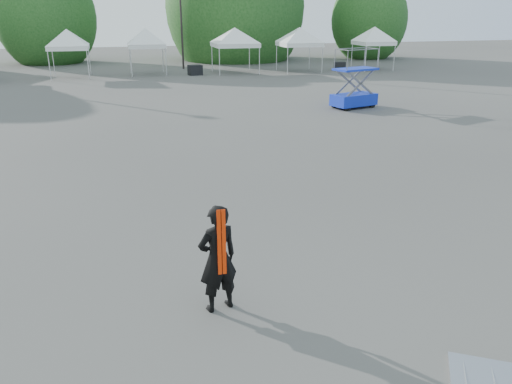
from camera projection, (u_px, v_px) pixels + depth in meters
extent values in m
plane|color=#474442|center=(231.00, 226.00, 11.24)|extent=(120.00, 120.00, 0.00)
cylinder|color=black|center=(181.00, 7.00, 39.35)|extent=(0.16, 0.16, 9.50)
cylinder|color=#382314|center=(50.00, 50.00, 45.17)|extent=(0.36, 0.36, 2.27)
ellipsoid|color=#174718|center=(46.00, 17.00, 44.21)|extent=(4.16, 4.16, 4.78)
cylinder|color=#382314|center=(236.00, 44.00, 48.31)|extent=(0.36, 0.36, 2.80)
ellipsoid|color=#174718|center=(235.00, 7.00, 47.12)|extent=(5.12, 5.12, 5.89)
cylinder|color=#382314|center=(367.00, 47.00, 49.77)|extent=(0.36, 0.36, 2.10)
ellipsoid|color=#174718|center=(369.00, 20.00, 48.88)|extent=(3.84, 3.84, 4.42)
cylinder|color=silver|center=(49.00, 66.00, 33.93)|extent=(0.06, 0.06, 2.00)
cylinder|color=silver|center=(88.00, 65.00, 34.55)|extent=(0.06, 0.06, 2.00)
cylinder|color=silver|center=(53.00, 62.00, 36.22)|extent=(0.06, 0.06, 2.00)
cylinder|color=silver|center=(90.00, 61.00, 36.83)|extent=(0.06, 0.06, 2.00)
cube|color=white|center=(68.00, 48.00, 35.01)|extent=(2.72, 2.72, 0.30)
pyramid|color=white|center=(66.00, 29.00, 34.58)|extent=(3.85, 3.85, 1.10)
cylinder|color=silver|center=(131.00, 63.00, 35.70)|extent=(0.06, 0.06, 2.00)
cylinder|color=silver|center=(166.00, 62.00, 36.30)|extent=(0.06, 0.06, 2.00)
cylinder|color=silver|center=(130.00, 60.00, 37.95)|extent=(0.06, 0.06, 2.00)
cylinder|color=silver|center=(163.00, 59.00, 38.55)|extent=(0.06, 0.06, 2.00)
cube|color=white|center=(147.00, 46.00, 36.75)|extent=(2.67, 2.67, 0.30)
pyramid|color=white|center=(145.00, 28.00, 36.32)|extent=(3.78, 3.78, 1.10)
cylinder|color=silver|center=(219.00, 62.00, 36.35)|extent=(0.06, 0.06, 2.00)
cylinder|color=silver|center=(259.00, 61.00, 37.09)|extent=(0.06, 0.06, 2.00)
cylinder|color=silver|center=(212.00, 58.00, 39.10)|extent=(0.06, 0.06, 2.00)
cylinder|color=silver|center=(249.00, 57.00, 39.84)|extent=(0.06, 0.06, 2.00)
cube|color=white|center=(235.00, 45.00, 37.72)|extent=(3.23, 3.23, 0.30)
pyramid|color=white|center=(235.00, 27.00, 37.29)|extent=(4.56, 4.56, 1.10)
cylinder|color=silver|center=(288.00, 61.00, 37.21)|extent=(0.06, 0.06, 2.00)
cylinder|color=silver|center=(322.00, 60.00, 37.88)|extent=(0.06, 0.06, 2.00)
cylinder|color=silver|center=(277.00, 57.00, 39.72)|extent=(0.06, 0.06, 2.00)
cylinder|color=silver|center=(309.00, 57.00, 40.40)|extent=(0.06, 0.06, 2.00)
cube|color=white|center=(299.00, 44.00, 38.43)|extent=(2.98, 2.98, 0.30)
pyramid|color=white|center=(300.00, 27.00, 38.00)|extent=(4.21, 4.21, 1.10)
cylinder|color=silver|center=(366.00, 59.00, 38.70)|extent=(0.06, 0.06, 2.00)
cylinder|color=silver|center=(394.00, 58.00, 39.30)|extent=(0.06, 0.06, 2.00)
cylinder|color=silver|center=(352.00, 56.00, 40.94)|extent=(0.06, 0.06, 2.00)
cylinder|color=silver|center=(379.00, 55.00, 41.55)|extent=(0.06, 0.06, 2.00)
cube|color=white|center=(374.00, 43.00, 39.75)|extent=(2.68, 2.68, 0.30)
pyramid|color=white|center=(375.00, 26.00, 39.32)|extent=(3.79, 3.79, 1.10)
imported|color=black|center=(218.00, 259.00, 7.86)|extent=(0.75, 0.60, 1.81)
cube|color=red|center=(219.00, 243.00, 7.57)|extent=(0.14, 0.02, 1.08)
cube|color=#0D27AC|center=(354.00, 99.00, 24.64)|extent=(2.42, 1.68, 0.55)
cube|color=#0D27AC|center=(356.00, 69.00, 24.13)|extent=(2.32, 1.61, 0.09)
cylinder|color=black|center=(347.00, 108.00, 23.95)|extent=(0.36, 0.23, 0.33)
cylinder|color=black|center=(372.00, 104.00, 24.76)|extent=(0.36, 0.23, 0.33)
cylinder|color=black|center=(334.00, 105.00, 24.68)|extent=(0.36, 0.23, 0.33)
cylinder|color=black|center=(359.00, 102.00, 25.49)|extent=(0.36, 0.23, 0.33)
cube|color=black|center=(195.00, 70.00, 36.98)|extent=(1.09, 0.94, 0.73)
cube|color=black|center=(340.00, 66.00, 39.81)|extent=(0.97, 0.83, 0.66)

